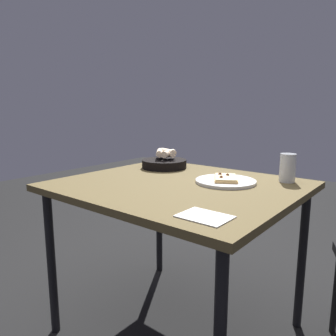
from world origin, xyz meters
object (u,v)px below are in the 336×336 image
at_px(dining_table, 179,197).
at_px(pizza_plate, 226,181).
at_px(bread_basket, 165,162).
at_px(beer_glass, 287,170).

distance_m(dining_table, pizza_plate, 0.23).
bearing_deg(dining_table, bread_basket, 139.21).
relative_size(dining_table, bread_basket, 4.08).
bearing_deg(beer_glass, bread_basket, -172.70).
xyz_separation_m(pizza_plate, bread_basket, (-0.45, 0.11, 0.02)).
bearing_deg(bread_basket, dining_table, -40.79).
bearing_deg(dining_table, beer_glass, 41.93).
bearing_deg(pizza_plate, beer_glass, 43.26).
height_order(dining_table, pizza_plate, pizza_plate).
distance_m(dining_table, bread_basket, 0.40).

